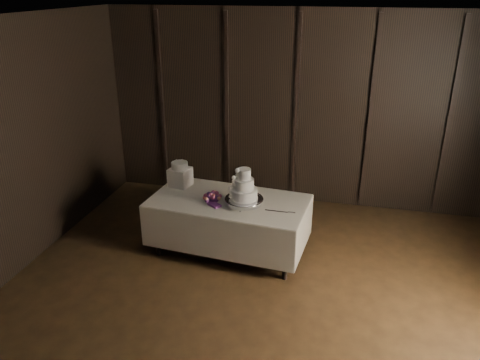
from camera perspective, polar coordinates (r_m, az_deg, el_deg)
name	(u,v)px	position (r m, az deg, el deg)	size (l,w,h in m)	color
room	(245,210)	(4.06, 0.58, -3.67)	(6.08, 7.08, 3.08)	black
display_table	(229,224)	(6.12, -1.37, -5.34)	(2.08, 1.21, 0.76)	#EDE6CC
cake_stand	(244,202)	(5.80, 0.50, -2.67)	(0.48, 0.48, 0.09)	silver
wedding_cake	(242,187)	(5.71, 0.19, -0.90)	(0.38, 0.33, 0.39)	white
bouquet	(213,197)	(5.90, -3.31, -2.09)	(0.28, 0.38, 0.18)	#D45855
box_pedestal	(180,177)	(6.38, -7.30, 0.36)	(0.26, 0.26, 0.25)	white
small_cake	(180,165)	(6.31, -7.37, 1.78)	(0.22, 0.22, 0.09)	white
cake_knife	(276,211)	(5.68, 4.46, -3.82)	(0.37, 0.02, 0.01)	silver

